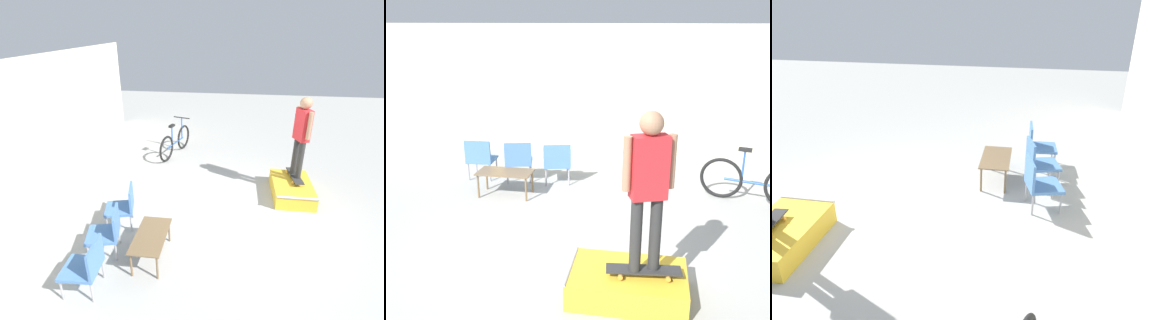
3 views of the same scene
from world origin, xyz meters
TOP-DOWN VIEW (x-y plane):
  - ground_plane at (0.00, 0.00)m, footprint 24.00×24.00m
  - house_wall_back at (0.00, 4.71)m, footprint 12.00×0.06m
  - skate_ramp_box at (1.07, -1.07)m, footprint 1.38×0.85m
  - skateboard_on_ramp at (1.26, -1.14)m, footprint 0.86×0.32m
  - person_skater at (1.26, -1.14)m, footprint 0.54×0.32m
  - coffee_table at (-1.32, 1.58)m, footprint 0.99×0.51m
  - patio_chair_left at (-2.10, 2.32)m, footprint 0.55×0.55m
  - patio_chair_center at (-1.30, 2.32)m, footprint 0.63×0.63m
  - patio_chair_right at (-0.52, 2.32)m, footprint 0.63×0.63m
  - bicycle at (3.06, 2.00)m, footprint 1.77×0.67m

SIDE VIEW (x-z plane):
  - ground_plane at x=0.00m, z-range 0.00..0.00m
  - skate_ramp_box at x=1.07m, z-range -0.01..0.34m
  - bicycle at x=3.06m, z-range -0.13..0.92m
  - coffee_table at x=-1.32m, z-range 0.17..0.63m
  - skateboard_on_ramp at x=1.26m, z-range 0.38..0.45m
  - patio_chair_left at x=-2.10m, z-range 0.04..0.88m
  - patio_chair_center at x=-1.30m, z-range 0.04..0.88m
  - patio_chair_right at x=-0.52m, z-range 0.04..0.88m
  - person_skater at x=1.26m, z-range 0.59..2.40m
  - house_wall_back at x=0.00m, z-range 0.00..3.00m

